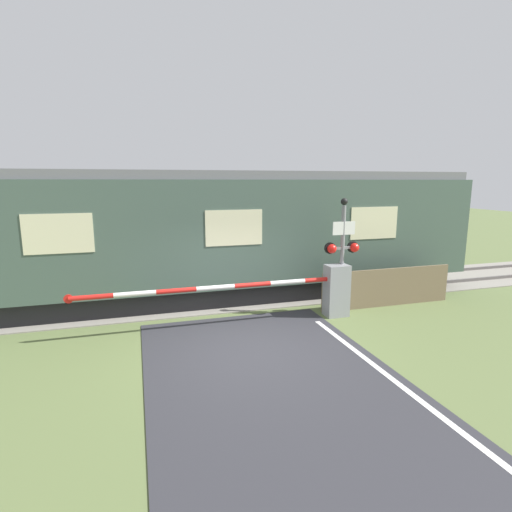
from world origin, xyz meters
name	(u,v)px	position (x,y,z in m)	size (l,w,h in m)	color
ground_plane	(252,347)	(0.00, 0.00, 0.00)	(80.00, 80.00, 0.00)	#5B6B3D
track_bed	(216,297)	(0.00, 3.92, 0.02)	(36.00, 3.20, 0.13)	gray
train	(223,234)	(0.24, 3.92, 1.96)	(15.57, 2.83, 3.82)	black
crossing_barrier	(317,290)	(2.15, 1.35, 0.75)	(6.89, 0.44, 1.38)	gray
signal_post	(343,249)	(2.91, 1.43, 1.78)	(0.96, 0.26, 3.11)	gray
roadside_fence	(387,287)	(4.52, 1.67, 0.55)	(4.09, 0.06, 1.10)	#726047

